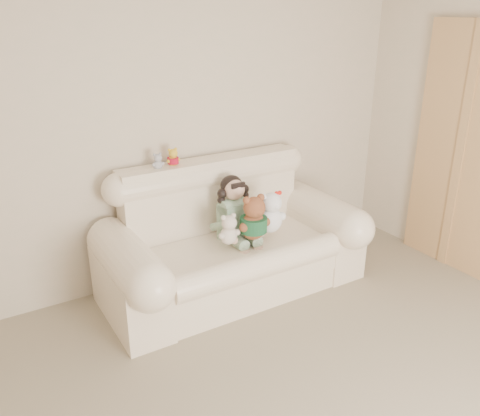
% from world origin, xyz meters
% --- Properties ---
extents(wall_back, '(4.50, 0.00, 4.50)m').
position_xyz_m(wall_back, '(0.00, 2.50, 1.30)').
color(wall_back, beige).
rests_on(wall_back, ground).
extents(sofa, '(2.10, 0.95, 1.03)m').
position_xyz_m(sofa, '(0.32, 2.00, 0.52)').
color(sofa, '#FDE8CC').
rests_on(sofa, floor).
extents(door_panel, '(0.06, 0.90, 2.10)m').
position_xyz_m(door_panel, '(2.22, 1.40, 1.05)').
color(door_panel, tan).
rests_on(door_panel, floor).
extents(seated_child, '(0.38, 0.44, 0.53)m').
position_xyz_m(seated_child, '(0.37, 2.08, 0.69)').
color(seated_child, '#2A6C32').
rests_on(seated_child, sofa).
extents(brown_teddy, '(0.29, 0.24, 0.42)m').
position_xyz_m(brown_teddy, '(0.41, 1.83, 0.71)').
color(brown_teddy, brown).
rests_on(brown_teddy, sofa).
extents(white_cat, '(0.26, 0.20, 0.40)m').
position_xyz_m(white_cat, '(0.59, 1.87, 0.70)').
color(white_cat, white).
rests_on(white_cat, sofa).
extents(cream_teddy, '(0.22, 0.19, 0.28)m').
position_xyz_m(cream_teddy, '(0.19, 1.85, 0.64)').
color(cream_teddy, white).
rests_on(cream_teddy, sofa).
extents(yellow_mini_bear, '(0.13, 0.11, 0.18)m').
position_xyz_m(yellow_mini_bear, '(-0.01, 2.36, 1.10)').
color(yellow_mini_bear, yellow).
rests_on(yellow_mini_bear, sofa).
extents(grey_mini_plush, '(0.12, 0.10, 0.16)m').
position_xyz_m(grey_mini_plush, '(-0.14, 2.34, 1.09)').
color(grey_mini_plush, '#BCBBC3').
rests_on(grey_mini_plush, sofa).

